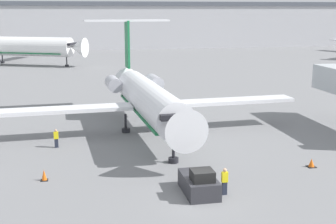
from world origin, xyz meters
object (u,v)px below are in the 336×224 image
Objects in this scene: worker_by_wing at (56,138)px; traffic_cone_right at (312,163)px; pushback_tug at (199,183)px; worker_near_tug at (225,181)px; airplane_parked_far_right at (0,46)px; traffic_cone_left at (44,175)px; airplane_main at (148,98)px.

worker_by_wing is 21.30m from traffic_cone_right.
pushback_tug is 15.62m from worker_by_wing.
traffic_cone_right is at bearing -25.59° from worker_by_wing.
pushback_tug is 2.08× the size of worker_near_tug.
worker_near_tug is (1.55, -0.58, 0.26)m from pushback_tug.
pushback_tug is at bearing -73.80° from airplane_parked_far_right.
pushback_tug is 4.61× the size of traffic_cone_left.
worker_near_tug reaches higher than worker_by_wing.
traffic_cone_left is (-9.26, -11.36, -3.07)m from airplane_main.
pushback_tug is 5.65× the size of traffic_cone_right.
traffic_cone_right is at bearing -3.33° from traffic_cone_left.
worker_near_tug is 1.09× the size of worker_by_wing.
worker_by_wing is at bearing 130.06° from worker_near_tug.
airplane_main is at bearing 98.15° from worker_near_tug.
airplane_main is 16.68m from traffic_cone_right.
worker_near_tug is at bearing -20.41° from pushback_tug.
airplane_parked_far_right is at bearing 107.12° from worker_near_tug.
airplane_main is 9.60m from worker_by_wing.
worker_by_wing is 67.33m from airplane_parked_far_right.
traffic_cone_left is 75.14m from airplane_parked_far_right.
worker_by_wing is (-9.41, 12.46, 0.17)m from pushback_tug.
traffic_cone_left is at bearing -80.24° from airplane_parked_far_right.
pushback_tug is at bearing 159.59° from worker_near_tug.
worker_near_tug is 12.64m from traffic_cone_left.
pushback_tug is at bearing -52.94° from worker_by_wing.
traffic_cone_left is at bearing 156.28° from pushback_tug.
worker_by_wing is at bearing 154.41° from traffic_cone_right.
worker_near_tug is 82.68m from airplane_parked_far_right.
airplane_main is 16.03m from pushback_tug.
airplane_parked_far_right reaches higher than worker_by_wing.
worker_by_wing is 0.04× the size of airplane_parked_far_right.
pushback_tug is at bearing -161.58° from traffic_cone_right.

